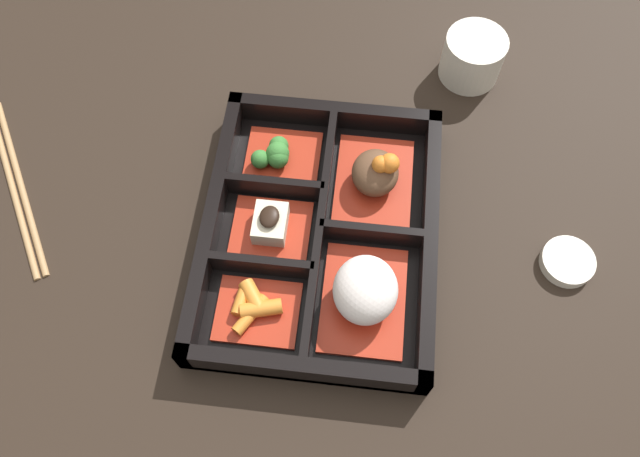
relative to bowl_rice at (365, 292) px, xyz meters
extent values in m
plane|color=black|center=(-0.07, -0.05, -0.04)|extent=(3.00, 3.00, 0.00)
cube|color=black|center=(-0.07, -0.05, -0.03)|extent=(0.30, 0.23, 0.01)
cube|color=black|center=(-0.07, -0.16, -0.02)|extent=(0.30, 0.01, 0.04)
cube|color=black|center=(-0.07, 0.06, -0.02)|extent=(0.30, 0.01, 0.04)
cube|color=black|center=(-0.21, -0.05, -0.02)|extent=(0.01, 0.23, 0.04)
cube|color=black|center=(0.08, -0.05, -0.02)|extent=(0.01, 0.23, 0.04)
cube|color=black|center=(-0.07, -0.05, -0.02)|extent=(0.27, 0.01, 0.04)
cube|color=black|center=(-0.11, -0.10, -0.02)|extent=(0.01, 0.10, 0.04)
cube|color=black|center=(-0.02, -0.10, -0.02)|extent=(0.01, 0.10, 0.04)
cube|color=black|center=(-0.07, 0.00, -0.02)|extent=(0.01, 0.10, 0.04)
cube|color=#B22D19|center=(-0.13, 0.00, -0.02)|extent=(0.11, 0.08, 0.01)
ellipsoid|color=brown|center=(-0.13, 0.00, 0.00)|extent=(0.05, 0.05, 0.04)
sphere|color=orange|center=(-0.13, 0.00, 0.02)|extent=(0.02, 0.02, 0.02)
sphere|color=orange|center=(-0.13, 0.01, 0.02)|extent=(0.02, 0.02, 0.02)
cube|color=#B22D19|center=(0.00, 0.00, -0.02)|extent=(0.11, 0.08, 0.01)
ellipsoid|color=silver|center=(0.00, 0.00, 0.00)|extent=(0.07, 0.06, 0.05)
cube|color=#B22D19|center=(-0.15, -0.10, -0.02)|extent=(0.07, 0.08, 0.01)
sphere|color=#387A33|center=(-0.14, -0.12, -0.01)|extent=(0.02, 0.02, 0.02)
sphere|color=#387A33|center=(-0.15, -0.10, -0.01)|extent=(0.03, 0.03, 0.03)
sphere|color=#387A33|center=(-0.16, -0.11, -0.01)|extent=(0.02, 0.02, 0.02)
sphere|color=#387A33|center=(-0.14, -0.10, -0.01)|extent=(0.02, 0.02, 0.02)
cube|color=#B22D19|center=(-0.06, -0.10, -0.02)|extent=(0.07, 0.08, 0.01)
cube|color=beige|center=(-0.06, -0.10, -0.01)|extent=(0.04, 0.03, 0.02)
ellipsoid|color=black|center=(-0.06, -0.10, 0.00)|extent=(0.02, 0.02, 0.01)
cube|color=#B22D19|center=(0.02, -0.10, -0.02)|extent=(0.07, 0.08, 0.01)
cylinder|color=orange|center=(0.03, -0.11, -0.02)|extent=(0.04, 0.03, 0.01)
cylinder|color=orange|center=(0.02, -0.12, -0.01)|extent=(0.03, 0.02, 0.01)
cylinder|color=orange|center=(0.02, -0.10, -0.01)|extent=(0.03, 0.04, 0.02)
cylinder|color=orange|center=(0.01, -0.11, -0.01)|extent=(0.03, 0.03, 0.02)
cylinder|color=beige|center=(-0.31, 0.10, -0.01)|extent=(0.07, 0.07, 0.06)
cylinder|color=#597A38|center=(-0.31, 0.10, 0.02)|extent=(0.06, 0.06, 0.01)
cylinder|color=#A87F51|center=(-0.10, -0.38, -0.03)|extent=(0.21, 0.13, 0.01)
cylinder|color=#A87F51|center=(-0.09, -0.39, -0.03)|extent=(0.21, 0.13, 0.01)
cylinder|color=beige|center=(-0.07, 0.20, -0.03)|extent=(0.05, 0.05, 0.01)
cylinder|color=black|center=(-0.07, 0.20, -0.03)|extent=(0.04, 0.04, 0.00)
camera|label=1|loc=(0.21, -0.02, 0.55)|focal=35.00mm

